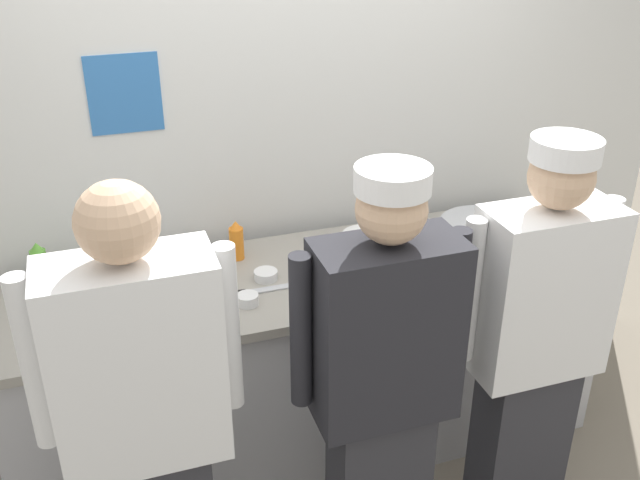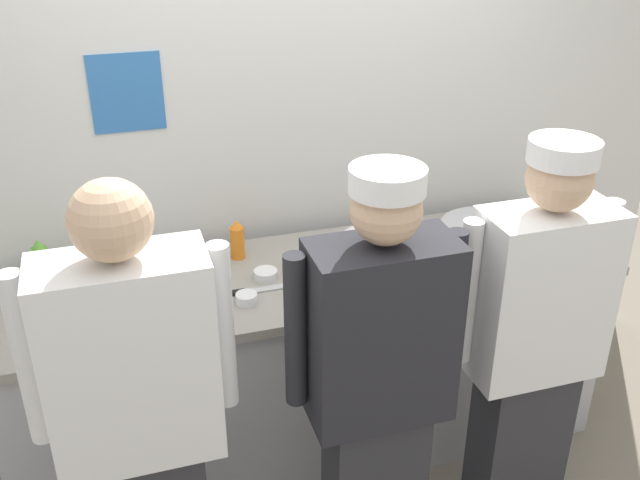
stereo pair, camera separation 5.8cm
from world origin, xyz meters
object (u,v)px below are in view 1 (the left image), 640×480
Objects in this scene: chef_center at (382,387)px; ramekin_yellow_sauce at (336,264)px; ramekin_red_sauce at (266,275)px; sheet_tray at (131,295)px; mixing_bowl_steel at (483,234)px; squeeze_bottle_primary at (236,241)px; ramekin_orange_sauce at (219,264)px; chefs_knife at (252,292)px; squeeze_bottle_spare at (40,267)px; plate_stack_front at (365,243)px; squeeze_bottle_secondary at (408,245)px; ramekin_green_sauce at (248,299)px; chef_near_left at (146,429)px; chef_far_right at (534,344)px.

chef_center is 16.17× the size of ramekin_yellow_sauce.
ramekin_red_sauce is 0.31m from ramekin_yellow_sauce.
mixing_bowl_steel is at bearing -1.25° from sheet_tray.
sheet_tray is at bearing -157.96° from squeeze_bottle_primary.
ramekin_orange_sauce is 0.26m from chefs_knife.
plate_stack_front is at bearing -4.85° from squeeze_bottle_spare.
squeeze_bottle_secondary reaches higher than ramekin_orange_sauce.
squeeze_bottle_secondary is at bearing -170.11° from mixing_bowl_steel.
ramekin_green_sauce is (-0.72, -0.09, -0.07)m from squeeze_bottle_secondary.
chef_near_left is 16.65× the size of ramekin_yellow_sauce.
chef_far_right is 8.30× the size of squeeze_bottle_secondary.
chef_center is 1.00× the size of chef_far_right.
plate_stack_front is 1.03m from sheet_tray.
ramekin_red_sauce is at bearing 179.45° from mixing_bowl_steel.
ramekin_green_sauce is (0.76, -0.38, -0.08)m from squeeze_bottle_spare.
ramekin_green_sauce is (0.43, -0.19, 0.01)m from sheet_tray.
squeeze_bottle_primary is (-0.89, 0.95, 0.11)m from chef_far_right.
ramekin_orange_sauce is (0.71, -0.07, -0.08)m from squeeze_bottle_spare.
mixing_bowl_steel is 1.97× the size of squeeze_bottle_secondary.
squeeze_bottle_primary reaches higher than chefs_knife.
plate_stack_front is 1.01× the size of squeeze_bottle_spare.
ramekin_green_sauce is at bearing -113.75° from chefs_knife.
squeeze_bottle_spare is at bearing 166.15° from ramekin_red_sauce.
chef_far_right is 8.17× the size of squeeze_bottle_spare.
mixing_bowl_steel reaches higher than ramekin_yellow_sauce.
chefs_knife is at bearing -175.79° from mixing_bowl_steel.
squeeze_bottle_spare is at bearing 168.67° from squeeze_bottle_secondary.
chef_far_right is at bearing -42.01° from ramekin_orange_sauce.
squeeze_bottle_spare is 2.41× the size of ramekin_green_sauce.
chef_near_left is 20.24× the size of ramekin_green_sauce.
chef_far_right is 0.70m from squeeze_bottle_secondary.
chef_far_right reaches higher than plate_stack_front.
ramekin_green_sauce reaches higher than sheet_tray.
chef_near_left is 1.00m from ramekin_orange_sauce.
chef_center is 0.69m from ramekin_green_sauce.
mixing_bowl_steel is 1.45× the size of chefs_knife.
chef_far_right is 0.75m from mixing_bowl_steel.
ramekin_red_sauce is (0.55, -0.02, 0.01)m from sheet_tray.
ramekin_green_sauce is (-0.05, -0.39, -0.06)m from squeeze_bottle_primary.
squeeze_bottle_primary is at bearing 133.01° from chef_far_right.
chef_far_right is 9.40× the size of squeeze_bottle_primary.
chef_far_right is at bearing -105.16° from mixing_bowl_steel.
squeeze_bottle_spare is 0.85m from ramekin_green_sauce.
squeeze_bottle_secondary is at bearing -56.33° from plate_stack_front.
ramekin_red_sauce is (-0.48, -0.10, -0.02)m from plate_stack_front.
chefs_knife is at bearing 66.25° from ramekin_green_sauce.
squeeze_bottle_primary is 0.39m from ramekin_green_sauce.
chef_near_left is at bearing -92.26° from sheet_tray.
mixing_bowl_steel is 4.54× the size of ramekin_orange_sauce.
squeeze_bottle_primary is at bearing 168.18° from mixing_bowl_steel.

